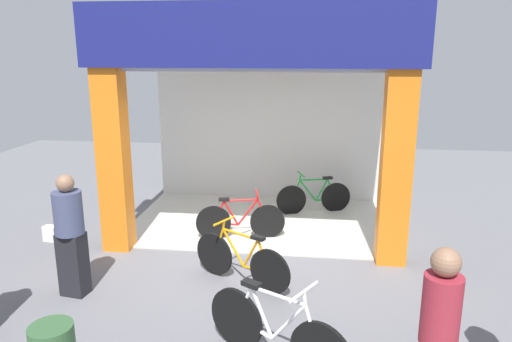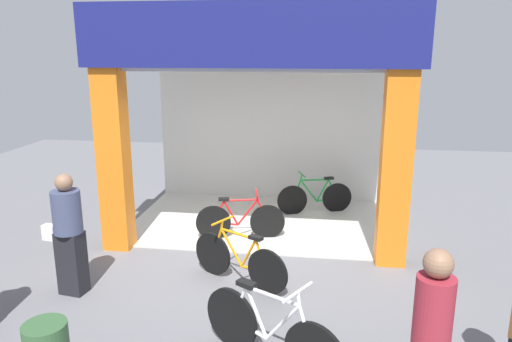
% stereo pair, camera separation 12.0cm
% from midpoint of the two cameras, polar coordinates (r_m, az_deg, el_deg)
% --- Properties ---
extents(ground_plane, '(17.30, 17.30, 0.00)m').
position_cam_midpoint_polar(ground_plane, '(7.57, -1.16, -9.87)').
color(ground_plane, slate).
rests_on(ground_plane, ground).
extents(shop_facade, '(4.85, 3.30, 3.73)m').
position_cam_midpoint_polar(shop_facade, '(8.39, 0.15, 6.49)').
color(shop_facade, beige).
rests_on(shop_facade, ground).
extents(bicycle_inside_0, '(1.42, 0.54, 0.81)m').
position_cam_midpoint_polar(bicycle_inside_0, '(9.33, 6.55, -3.10)').
color(bicycle_inside_0, black).
rests_on(bicycle_inside_0, ground).
extents(bicycle_inside_1, '(1.47, 0.41, 0.82)m').
position_cam_midpoint_polar(bicycle_inside_1, '(8.04, -2.31, -5.89)').
color(bicycle_inside_1, black).
rests_on(bicycle_inside_1, ground).
extents(bicycle_parked_0, '(1.38, 0.79, 0.86)m').
position_cam_midpoint_polar(bicycle_parked_0, '(6.57, -2.30, -10.55)').
color(bicycle_parked_0, black).
rests_on(bicycle_parked_0, ground).
extents(bicycle_parked_1, '(1.49, 0.91, 0.94)m').
position_cam_midpoint_polar(bicycle_parked_1, '(5.02, 1.62, -18.59)').
color(bicycle_parked_1, black).
rests_on(bicycle_parked_1, ground).
extents(pedestrian_1, '(0.33, 0.33, 1.63)m').
position_cam_midpoint_polar(pedestrian_1, '(4.31, 20.03, -18.33)').
color(pedestrian_1, black).
rests_on(pedestrian_1, ground).
extents(pedestrian_2, '(0.59, 0.41, 1.61)m').
position_cam_midpoint_polar(pedestrian_2, '(6.57, -21.77, -6.95)').
color(pedestrian_2, black).
rests_on(pedestrian_2, ground).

